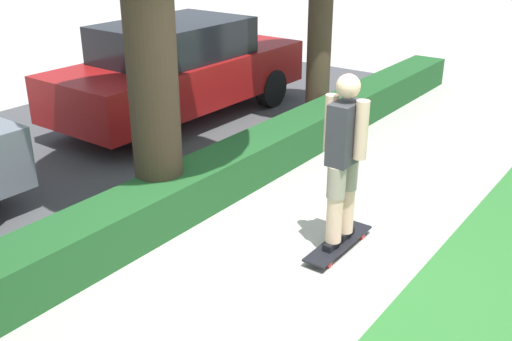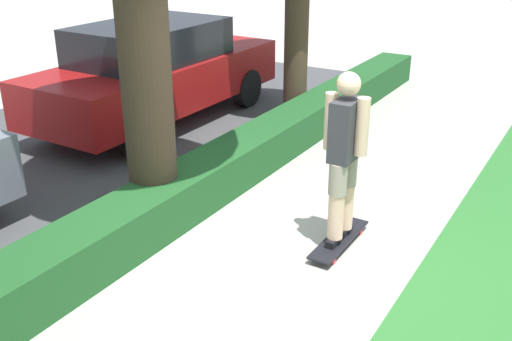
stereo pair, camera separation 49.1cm
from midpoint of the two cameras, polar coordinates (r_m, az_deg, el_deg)
The scene contains 6 objects.
ground_plane at distance 5.79m, azimuth 1.55°, elevation -9.08°, with size 60.00×60.00×0.00m, color #ADA89E.
street_asphalt at distance 8.44m, azimuth -24.02°, elevation -0.36°, with size 14.75×5.00×0.01m.
hedge_row at distance 6.50m, azimuth -10.78°, elevation -3.14°, with size 14.75×0.60×0.50m.
skateboard at distance 6.10m, azimuth 5.63°, elevation -6.61°, with size 0.99×0.24×0.09m.
skater_person at distance 5.69m, azimuth 5.99°, elevation 1.51°, with size 0.50×0.44×1.71m.
parked_car_middle at distance 9.72m, azimuth -10.94°, elevation 9.26°, with size 4.49×1.79×1.58m.
Camera 2 is at (-4.40, -2.20, 3.09)m, focal length 42.00 mm.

